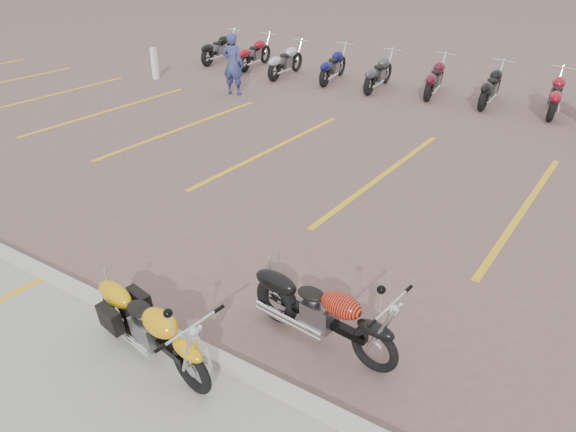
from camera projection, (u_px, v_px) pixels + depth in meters
The scene contains 8 objects.
ground at pixel (264, 263), 8.18m from camera, with size 100.00×100.00×0.00m, color brown.
curb at pixel (164, 333), 6.68m from camera, with size 60.00×0.18×0.12m, color #ADAAA3.
parking_stripes at pixel (383, 175), 11.13m from camera, with size 38.00×5.50×0.01m, color gold, non-canonical shape.
yellow_cruiser at pixel (152, 328), 6.20m from camera, with size 1.99×0.49×0.82m.
flame_cruiser at pixel (320, 313), 6.44m from camera, with size 2.00×0.38×0.82m.
person_a at pixel (233, 64), 16.31m from camera, with size 0.64×0.42×1.77m, color navy.
bollard at pixel (155, 64), 18.20m from camera, with size 0.15×0.15×1.00m, color white.
bg_bike_row at pixel (431, 78), 16.19m from camera, with size 17.35×2.06×1.10m.
Camera 1 is at (4.20, -5.59, 4.32)m, focal length 35.00 mm.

